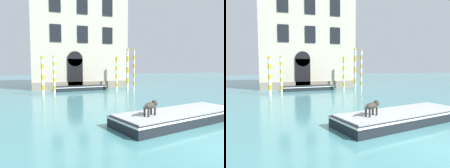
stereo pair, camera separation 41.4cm
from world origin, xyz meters
TOP-DOWN VIEW (x-y plane):
  - palazzo_left at (-0.64, 22.72)m, footprint 11.34×6.13m
  - boat_foreground at (0.29, 3.31)m, footprint 6.99×3.53m
  - dog_on_deck at (-1.47, 2.91)m, footprint 0.91×0.58m
  - boat_moored_near_palazzo at (-1.29, 18.31)m, footprint 5.63×2.09m
  - mooring_pole_0 at (4.37, 16.57)m, footprint 0.21×0.21m
  - mooring_pole_1 at (4.07, 17.63)m, footprint 0.28×0.28m
  - mooring_pole_2 at (-5.34, 15.47)m, footprint 0.28×0.28m
  - mooring_pole_3 at (2.27, 16.49)m, footprint 0.21×0.21m
  - mooring_pole_4 at (-4.26, 16.22)m, footprint 0.22×0.22m

SIDE VIEW (x-z plane):
  - boat_moored_near_palazzo at x=-1.29m, z-range 0.01..0.49m
  - boat_foreground at x=0.29m, z-range 0.02..0.58m
  - dog_on_deck at x=-1.47m, z-range 0.66..1.32m
  - mooring_pole_2 at x=-5.34m, z-range 0.02..3.62m
  - mooring_pole_4 at x=-4.26m, z-range 0.02..3.70m
  - mooring_pole_3 at x=2.27m, z-range 0.02..3.70m
  - mooring_pole_0 at x=4.37m, z-range 0.02..4.51m
  - mooring_pole_1 at x=4.07m, z-range 0.02..4.72m
  - palazzo_left at x=-0.64m, z-range -0.01..16.28m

